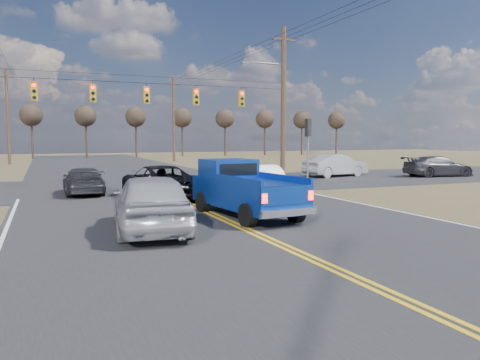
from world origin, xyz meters
name	(u,v)px	position (x,y,z in m)	size (l,w,h in m)	color
ground	(304,257)	(0.00, 0.00, 0.00)	(160.00, 160.00, 0.00)	brown
road_main	(186,203)	(0.00, 10.00, 0.00)	(14.00, 120.00, 0.02)	#28282B
road_cross	(148,186)	(0.00, 18.00, 0.00)	(120.00, 12.00, 0.02)	#28282B
signal_gantry	(156,99)	(0.50, 17.79, 5.06)	(19.60, 4.83, 10.00)	#473323
utility_poles	(150,95)	(0.00, 17.00, 5.23)	(19.60, 58.32, 10.00)	#473323
treeline	(122,100)	(0.00, 26.96, 5.70)	(87.00, 117.80, 7.40)	#33261C
pickup_truck	(244,189)	(0.95, 5.86, 0.98)	(2.56, 5.54, 2.02)	black
silver_suv	(151,202)	(-2.72, 4.42, 0.90)	(2.13, 5.29, 1.80)	#ABADB3
black_suv	(159,182)	(-0.80, 11.72, 0.79)	(2.62, 5.67, 1.58)	black
white_car_queue	(257,180)	(4.00, 11.27, 0.76)	(1.61, 4.63, 1.52)	white
dgrey_car_queue	(83,181)	(-3.85, 15.10, 0.67)	(1.88, 4.62, 1.34)	#2D2E32
cross_car_east_near	(335,165)	(13.98, 19.18, 0.82)	(4.99, 1.74, 1.64)	#B0B1B8
cross_car_east_far	(438,166)	(20.94, 16.32, 0.75)	(5.16, 2.10, 1.50)	#36353A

